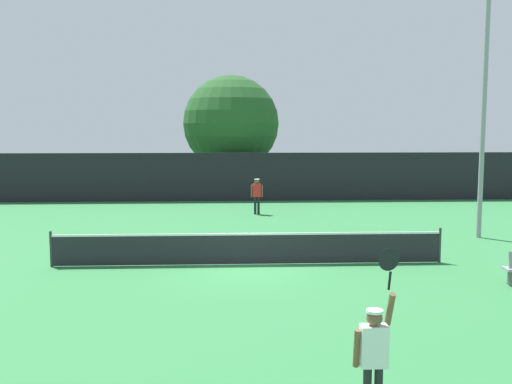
# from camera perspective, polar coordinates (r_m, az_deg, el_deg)

# --- Properties ---
(ground_plane) EXTENTS (120.00, 120.00, 0.00)m
(ground_plane) POSITION_cam_1_polar(r_m,az_deg,el_deg) (17.84, -0.73, -7.06)
(ground_plane) COLOR #2D723D
(tennis_net) EXTENTS (11.79, 0.08, 1.07)m
(tennis_net) POSITION_cam_1_polar(r_m,az_deg,el_deg) (17.73, -0.74, -5.44)
(tennis_net) COLOR #232328
(tennis_net) RESTS_ON ground
(perimeter_fence) EXTENTS (34.86, 0.12, 2.70)m
(perimeter_fence) POSITION_cam_1_polar(r_m,az_deg,el_deg) (32.84, -1.68, 1.48)
(perimeter_fence) COLOR black
(perimeter_fence) RESTS_ON ground
(player_serving) EXTENTS (0.67, 0.39, 2.45)m
(player_serving) POSITION_cam_1_polar(r_m,az_deg,el_deg) (8.64, 11.42, -14.58)
(player_serving) COLOR white
(player_serving) RESTS_ON ground
(player_receiving) EXTENTS (0.57, 0.25, 1.68)m
(player_receiving) POSITION_cam_1_polar(r_m,az_deg,el_deg) (27.80, 0.08, -0.06)
(player_receiving) COLOR red
(player_receiving) RESTS_ON ground
(tennis_ball) EXTENTS (0.07, 0.07, 0.07)m
(tennis_ball) POSITION_cam_1_polar(r_m,az_deg,el_deg) (20.56, 6.14, -5.20)
(tennis_ball) COLOR #CCE033
(tennis_ball) RESTS_ON ground
(light_pole) EXTENTS (1.18, 0.28, 9.45)m
(light_pole) POSITION_cam_1_polar(r_m,az_deg,el_deg) (23.30, 21.30, 8.80)
(light_pole) COLOR gray
(light_pole) RESTS_ON ground
(large_tree) EXTENTS (5.92, 5.92, 7.31)m
(large_tree) POSITION_cam_1_polar(r_m,az_deg,el_deg) (36.55, -2.44, 6.66)
(large_tree) COLOR brown
(large_tree) RESTS_ON ground
(parked_car_near) EXTENTS (2.39, 4.40, 1.69)m
(parked_car_near) POSITION_cam_1_polar(r_m,az_deg,el_deg) (41.22, -13.40, 1.50)
(parked_car_near) COLOR navy
(parked_car_near) RESTS_ON ground
(parked_car_mid) EXTENTS (2.24, 4.34, 1.69)m
(parked_car_mid) POSITION_cam_1_polar(r_m,az_deg,el_deg) (41.62, -6.07, 1.68)
(parked_car_mid) COLOR red
(parked_car_mid) RESTS_ON ground
(parked_car_far) EXTENTS (2.01, 4.25, 1.69)m
(parked_car_far) POSITION_cam_1_polar(r_m,az_deg,el_deg) (38.32, 0.96, 1.32)
(parked_car_far) COLOR #B7B7BC
(parked_car_far) RESTS_ON ground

